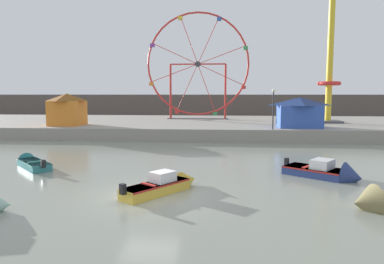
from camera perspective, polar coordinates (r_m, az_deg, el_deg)
The scene contains 11 objects.
ground_plane at distance 15.95m, azimuth -6.83°, elevation -10.28°, with size 240.00×240.00×0.00m, color gray.
quay_promenade at distance 44.08m, azimuth 0.68°, elevation 1.04°, with size 110.00×21.88×1.20m, color gray.
distant_town_skyline at distance 64.64m, azimuth 2.00°, elevation 4.08°, with size 140.00×3.00×4.40m, color #564C47.
motorboat_navy_blue at distance 20.49m, azimuth 21.14°, elevation -6.10°, with size 4.15×3.68×1.50m.
motorboat_teal_painted at distance 24.36m, azimuth -24.48°, elevation -4.51°, with size 3.69×3.70×1.07m.
motorboat_mustard_yellow at distance 16.61m, azimuth -4.26°, elevation -8.41°, with size 3.42×4.10×1.21m.
ferris_wheel_red_frame at distance 47.42m, azimuth 0.94°, elevation 10.60°, with size 13.47×1.20×13.95m.
drop_tower_yellow_tower at distance 44.19m, azimuth 21.21°, elevation 8.81°, with size 2.80×2.80×14.51m.
carnival_booth_orange_canopy at distance 39.82m, azimuth -19.41°, elevation 3.54°, with size 3.51×3.52×3.36m.
carnival_booth_blue_tent at distance 36.64m, azimuth 16.86°, elevation 3.13°, with size 4.50×3.42×2.98m.
promenade_lamp_near at distance 33.92m, azimuth 12.93°, elevation 4.58°, with size 0.32×0.32×3.78m.
Camera 1 is at (3.12, -14.98, 4.49)m, focal length 33.21 mm.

